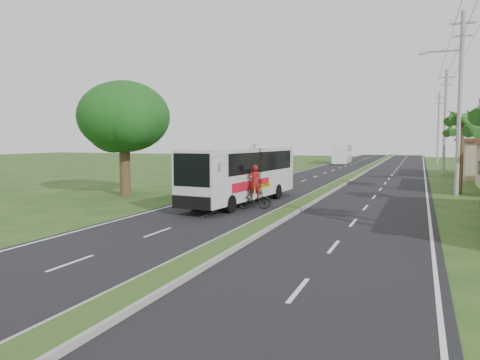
% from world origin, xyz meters
% --- Properties ---
extents(ground, '(180.00, 180.00, 0.00)m').
position_xyz_m(ground, '(0.00, 0.00, 0.00)').
color(ground, '#1E4419').
rests_on(ground, ground).
extents(road_asphalt, '(14.00, 160.00, 0.02)m').
position_xyz_m(road_asphalt, '(0.00, 20.00, 0.01)').
color(road_asphalt, black).
rests_on(road_asphalt, ground).
extents(median_strip, '(1.20, 160.00, 0.18)m').
position_xyz_m(median_strip, '(0.00, 20.00, 0.10)').
color(median_strip, gray).
rests_on(median_strip, ground).
extents(lane_edge_left, '(0.12, 160.00, 0.01)m').
position_xyz_m(lane_edge_left, '(-6.70, 20.00, 0.00)').
color(lane_edge_left, silver).
rests_on(lane_edge_left, ground).
extents(lane_edge_right, '(0.12, 160.00, 0.01)m').
position_xyz_m(lane_edge_right, '(6.70, 20.00, 0.00)').
color(lane_edge_right, silver).
rests_on(lane_edge_right, ground).
extents(palm_verge_c, '(2.40, 2.40, 5.85)m').
position_xyz_m(palm_verge_c, '(8.80, 19.00, 5.12)').
color(palm_verge_c, '#473321').
rests_on(palm_verge_c, ground).
extents(palm_verge_d, '(2.40, 2.40, 5.25)m').
position_xyz_m(palm_verge_d, '(9.30, 28.00, 4.55)').
color(palm_verge_d, '#473321').
rests_on(palm_verge_d, ground).
extents(shade_tree, '(6.30, 6.00, 7.54)m').
position_xyz_m(shade_tree, '(-12.11, 10.02, 5.03)').
color(shade_tree, '#473321').
rests_on(shade_tree, ground).
extents(utility_pole_b, '(3.20, 0.28, 12.00)m').
position_xyz_m(utility_pole_b, '(8.47, 18.00, 6.26)').
color(utility_pole_b, gray).
rests_on(utility_pole_b, ground).
extents(utility_pole_c, '(1.60, 0.28, 11.00)m').
position_xyz_m(utility_pole_c, '(8.50, 38.00, 5.67)').
color(utility_pole_c, gray).
rests_on(utility_pole_c, ground).
extents(utility_pole_d, '(1.60, 0.28, 10.50)m').
position_xyz_m(utility_pole_d, '(8.50, 58.00, 5.42)').
color(utility_pole_d, gray).
rests_on(utility_pole_d, ground).
extents(coach_bus_main, '(3.27, 10.96, 3.49)m').
position_xyz_m(coach_bus_main, '(-3.37, 9.17, 1.92)').
color(coach_bus_main, silver).
rests_on(coach_bus_main, ground).
extents(coach_bus_far, '(2.88, 10.30, 2.96)m').
position_xyz_m(coach_bus_far, '(-5.08, 57.29, 1.68)').
color(coach_bus_far, white).
rests_on(coach_bus_far, ground).
extents(motorcyclist, '(1.82, 1.07, 2.37)m').
position_xyz_m(motorcyclist, '(-2.00, 7.39, 0.87)').
color(motorcyclist, black).
rests_on(motorcyclist, ground).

